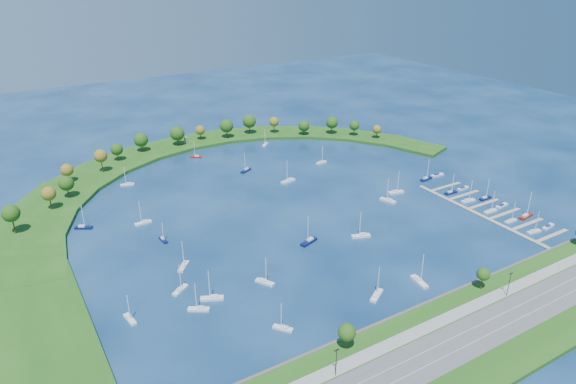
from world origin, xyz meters
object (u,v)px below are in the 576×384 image
moored_boat_10 (265,281)px  moored_boat_17 (283,327)px  moored_boat_0 (183,266)px  docked_boat_11 (437,175)px  moored_boat_18 (396,192)px  docked_boat_10 (426,178)px  harbor_tower (186,140)px  docked_boat_9 (463,188)px  moored_boat_5 (388,200)px  moored_boat_19 (199,308)px  moored_boat_1 (212,297)px  docked_boat_7 (485,198)px  moored_boat_20 (196,156)px  moored_boat_14 (130,318)px  moored_boat_7 (288,180)px  docked_boat_3 (526,216)px  moored_boat_15 (377,295)px  moored_boat_9 (127,184)px  moored_boat_3 (265,144)px  docked_boat_1 (548,226)px  docked_boat_0 (534,231)px  docked_boat_8 (451,192)px  moored_boat_2 (163,239)px  docked_boat_2 (511,220)px  moored_boat_4 (321,162)px  moored_boat_21 (419,281)px  docked_boat_4 (491,211)px  moored_boat_6 (180,289)px  moored_boat_13 (83,227)px  docked_boat_5 (502,206)px  moored_boat_12 (143,222)px  moored_boat_8 (361,235)px  dock_system (488,211)px  moored_boat_16 (246,170)px  moored_boat_11 (309,241)px

moored_boat_10 → moored_boat_17: bearing=-46.3°
moored_boat_0 → docked_boat_11: 166.42m
moored_boat_18 → docked_boat_10: bearing=23.8°
harbor_tower → docked_boat_9: bearing=-54.6°
moored_boat_5 → moored_boat_19: 127.30m
moored_boat_1 → docked_boat_7: (162.24, 7.21, -0.04)m
moored_boat_20 → docked_boat_10: bearing=169.9°
moored_boat_14 → moored_boat_7: bearing=116.9°
harbor_tower → docked_boat_3: size_ratio=0.29×
moored_boat_15 → moored_boat_19: moored_boat_15 is taller
moored_boat_7 → moored_boat_9: bearing=-36.8°
moored_boat_3 → moored_boat_14: bearing=4.7°
moored_boat_14 → moored_boat_18: 160.14m
moored_boat_0 → moored_boat_10: (23.72, -27.74, -0.01)m
docked_boat_1 → docked_boat_10: 73.80m
harbor_tower → docked_boat_1: size_ratio=0.48×
docked_boat_0 → docked_boat_3: 15.94m
docked_boat_1 → docked_boat_8: (-10.46, 52.20, 0.29)m
moored_boat_15 → moored_boat_2: bearing=92.3°
moored_boat_10 → docked_boat_8: size_ratio=1.05×
moored_boat_1 → docked_boat_2: (151.76, -17.06, -0.07)m
moored_boat_2 → moored_boat_18: size_ratio=0.74×
moored_boat_15 → moored_boat_18: size_ratio=1.00×
moored_boat_4 → docked_boat_0: bearing=-81.5°
moored_boat_7 → moored_boat_21: size_ratio=1.01×
docked_boat_2 → docked_boat_8: bearing=91.3°
moored_boat_14 → docked_boat_4: size_ratio=0.96×
docked_boat_9 → docked_boat_10: 22.07m
docked_boat_1 → docked_boat_4: 27.52m
docked_boat_3 → docked_boat_7: 25.01m
moored_boat_3 → moored_boat_15: size_ratio=0.86×
moored_boat_6 → moored_boat_10: moored_boat_10 is taller
moored_boat_13 → docked_boat_11: size_ratio=1.41×
docked_boat_7 → docked_boat_11: size_ratio=1.33×
docked_boat_1 → docked_boat_5: (-0.01, 26.80, 0.03)m
moored_boat_15 → moored_boat_7: bearing=44.4°
docked_boat_0 → docked_boat_7: bearing=82.0°
moored_boat_12 → moored_boat_13: (-26.11, 10.02, 0.00)m
moored_boat_5 → docked_boat_1: 77.93m
moored_boat_3 → moored_boat_17: 195.90m
moored_boat_14 → moored_boat_20: (82.46, 143.66, -0.00)m
moored_boat_8 → moored_boat_12: bearing=-18.4°
moored_boat_1 → docked_boat_3: bearing=-160.7°
moored_boat_15 → docked_boat_7: size_ratio=1.13×
moored_boat_4 → dock_system: bearing=-77.9°
dock_system → docked_boat_3: bearing=-53.3°
moored_boat_7 → docked_boat_3: bearing=119.6°
moored_boat_2 → moored_boat_10: size_ratio=0.81×
moored_boat_1 → moored_boat_16: size_ratio=1.07×
moored_boat_11 → moored_boat_20: moored_boat_11 is taller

